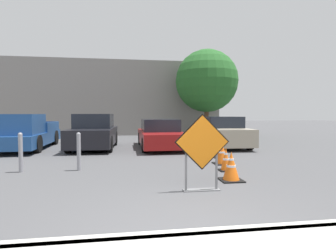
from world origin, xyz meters
name	(u,v)px	position (x,y,z in m)	size (l,w,h in m)	color
ground_plane	(147,146)	(0.00, 10.00, 0.00)	(96.00, 96.00, 0.00)	#4C4C4F
curb_lip	(197,237)	(0.00, 0.00, 0.07)	(28.10, 0.20, 0.14)	#ADAAA3
road_closed_sign	(202,148)	(0.65, 2.12, 0.89)	(1.16, 0.20, 1.61)	black
traffic_cone_nearest	(231,167)	(1.58, 2.85, 0.34)	(0.53, 0.53, 0.70)	black
traffic_cone_second	(226,159)	(1.85, 3.92, 0.32)	(0.38, 0.38, 0.66)	black
traffic_cone_third	(222,153)	(2.09, 4.90, 0.37)	(0.52, 0.52, 0.76)	black
traffic_cone_fourth	(220,150)	(2.42, 5.97, 0.29)	(0.42, 0.42, 0.60)	black
pickup_truck	(25,134)	(-5.54, 9.48, 0.72)	(2.14, 5.19, 1.60)	navy
parked_car_nearest	(94,133)	(-2.48, 9.37, 0.74)	(1.98, 4.10, 1.61)	black
parked_car_second	(160,134)	(0.59, 9.30, 0.63)	(1.99, 4.72, 1.36)	maroon
parked_car_third	(222,133)	(3.67, 9.19, 0.69)	(2.04, 4.09, 1.48)	#A39984
bollard_nearest	(79,150)	(-2.27, 4.57, 0.57)	(0.12, 0.12, 1.09)	gray
bollard_second	(21,151)	(-3.81, 4.57, 0.58)	(0.12, 0.12, 1.10)	gray
building_facade_backdrop	(99,99)	(-3.38, 19.25, 2.84)	(19.04, 5.00, 5.67)	gray
street_tree_behind_lot	(207,81)	(4.52, 14.78, 3.92)	(4.36, 4.36, 6.11)	#513823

